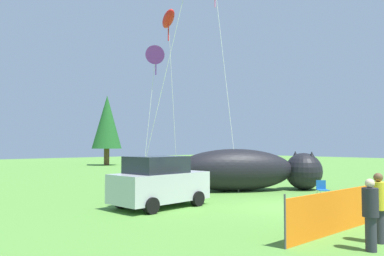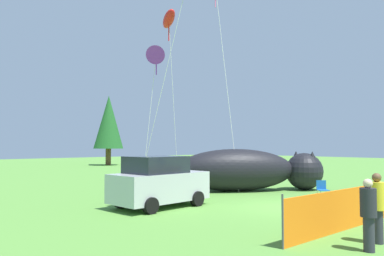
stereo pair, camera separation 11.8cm
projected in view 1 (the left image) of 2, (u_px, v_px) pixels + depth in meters
ground_plane at (289, 207)px, 14.69m from camera, size 120.00×120.00×0.00m
parked_car at (159, 182)px, 14.76m from camera, size 3.99×2.24×2.01m
folding_chair at (322, 188)px, 16.78m from camera, size 0.65×0.65×0.85m
inflatable_cat at (248, 171)px, 20.01m from camera, size 7.53×5.87×2.24m
safety_fence at (365, 205)px, 11.66m from camera, size 8.57×0.20×1.29m
spectator_in_grey_shirt at (379, 205)px, 9.38m from camera, size 0.38×0.38×1.75m
spectator_in_black_shirt at (370, 212)px, 8.65m from camera, size 0.36×0.36×1.67m
kite_red_lizard at (168, 20)px, 21.87m from camera, size 1.44×1.94×10.40m
kite_purple_delta at (156, 53)px, 21.39m from camera, size 1.96×2.02×8.54m
horizon_tree_west at (107, 122)px, 45.17m from camera, size 3.54×3.54×8.45m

